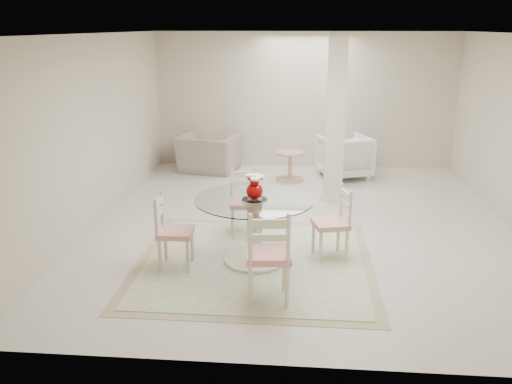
# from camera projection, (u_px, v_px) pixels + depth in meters

# --- Properties ---
(ground) EXTENTS (7.00, 7.00, 0.00)m
(ground) POSITION_uv_depth(u_px,v_px,m) (302.00, 224.00, 7.98)
(ground) COLOR beige
(ground) RESTS_ON ground
(room_shell) EXTENTS (6.02, 7.02, 2.71)m
(room_shell) POSITION_uv_depth(u_px,v_px,m) (305.00, 98.00, 7.43)
(room_shell) COLOR beige
(room_shell) RESTS_ON ground
(column) EXTENTS (0.30, 0.30, 2.70)m
(column) POSITION_uv_depth(u_px,v_px,m) (335.00, 119.00, 8.78)
(column) COLOR beige
(column) RESTS_ON ground
(area_rug) EXTENTS (2.89, 2.89, 0.02)m
(area_rug) POSITION_uv_depth(u_px,v_px,m) (255.00, 262.00, 6.69)
(area_rug) COLOR tan
(area_rug) RESTS_ON ground
(dining_table) EXTENTS (1.43, 1.43, 0.83)m
(dining_table) POSITION_uv_depth(u_px,v_px,m) (255.00, 231.00, 6.57)
(dining_table) COLOR beige
(dining_table) RESTS_ON ground
(red_vase) EXTENTS (0.23, 0.22, 0.31)m
(red_vase) POSITION_uv_depth(u_px,v_px,m) (255.00, 186.00, 6.40)
(red_vase) COLOR #9E0604
(red_vase) RESTS_ON dining_table
(dining_chair_east) EXTENTS (0.49, 0.49, 1.01)m
(dining_chair_east) POSITION_uv_depth(u_px,v_px,m) (336.00, 218.00, 6.68)
(dining_chair_east) COLOR beige
(dining_chair_east) RESTS_ON ground
(dining_chair_north) EXTENTS (0.46, 0.46, 1.01)m
(dining_chair_north) POSITION_uv_depth(u_px,v_px,m) (244.00, 197.00, 7.49)
(dining_chair_north) COLOR beige
(dining_chair_north) RESTS_ON ground
(dining_chair_west) EXTENTS (0.42, 0.42, 1.01)m
(dining_chair_west) POSITION_uv_depth(u_px,v_px,m) (170.00, 226.00, 6.40)
(dining_chair_west) COLOR beige
(dining_chair_west) RESTS_ON ground
(dining_chair_south) EXTENTS (0.51, 0.51, 1.15)m
(dining_chair_south) POSITION_uv_depth(u_px,v_px,m) (269.00, 250.00, 5.54)
(dining_chair_south) COLOR beige
(dining_chair_south) RESTS_ON ground
(recliner_taupe) EXTENTS (1.30, 1.19, 0.74)m
(recliner_taupe) POSITION_uv_depth(u_px,v_px,m) (208.00, 153.00, 10.79)
(recliner_taupe) COLOR #A29386
(recliner_taupe) RESTS_ON ground
(armchair_white) EXTENTS (1.13, 1.15, 0.81)m
(armchair_white) POSITION_uv_depth(u_px,v_px,m) (344.00, 156.00, 10.35)
(armchair_white) COLOR white
(armchair_white) RESTS_ON ground
(side_table) EXTENTS (0.52, 0.52, 0.55)m
(side_table) POSITION_uv_depth(u_px,v_px,m) (290.00, 167.00, 10.18)
(side_table) COLOR tan
(side_table) RESTS_ON ground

